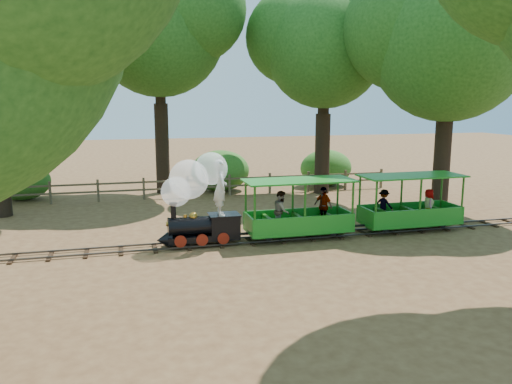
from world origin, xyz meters
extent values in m
plane|color=olive|center=(0.00, 0.00, 0.00)|extent=(90.00, 90.00, 0.00)
cube|color=#3F3D3A|center=(0.00, -0.30, 0.08)|extent=(22.00, 0.05, 0.05)
cube|color=#3F3D3A|center=(0.00, 0.30, 0.08)|extent=(22.00, 0.05, 0.05)
cube|color=#382314|center=(0.00, 0.00, 0.03)|extent=(0.12, 1.00, 0.05)
cube|color=#382314|center=(-5.00, 0.00, 0.03)|extent=(0.12, 1.00, 0.05)
cube|color=#382314|center=(5.00, 0.00, 0.03)|extent=(0.12, 1.00, 0.05)
cube|color=black|center=(-1.50, 0.00, 0.28)|extent=(2.23, 0.71, 0.18)
cylinder|color=black|center=(-1.85, 0.00, 0.66)|extent=(1.42, 0.57, 0.57)
cylinder|color=black|center=(-2.41, 0.00, 1.16)|extent=(0.16, 0.16, 0.45)
sphere|color=#B3842B|center=(-1.80, 0.00, 0.96)|extent=(0.26, 0.26, 0.26)
cylinder|color=#B3842B|center=(-2.06, 0.00, 0.98)|extent=(0.10, 0.10, 0.10)
cube|color=black|center=(-0.84, 0.00, 0.65)|extent=(0.91, 0.71, 0.56)
cube|color=black|center=(-0.84, 0.00, 0.95)|extent=(0.96, 0.77, 0.04)
cone|color=black|center=(-2.72, 0.00, 0.26)|extent=(0.46, 0.65, 0.65)
cylinder|color=#B3842B|center=(-2.59, 0.00, 0.76)|extent=(0.10, 0.14, 0.14)
cylinder|color=maroon|center=(-2.26, -0.36, 0.28)|extent=(0.36, 0.06, 0.36)
cylinder|color=maroon|center=(-2.26, 0.36, 0.28)|extent=(0.36, 0.06, 0.36)
cylinder|color=maroon|center=(-1.60, -0.36, 0.28)|extent=(0.36, 0.06, 0.36)
cylinder|color=maroon|center=(-1.60, 0.36, 0.28)|extent=(0.36, 0.06, 0.36)
cylinder|color=maroon|center=(-0.94, -0.36, 0.28)|extent=(0.36, 0.06, 0.36)
cylinder|color=maroon|center=(-0.94, 0.36, 0.28)|extent=(0.36, 0.06, 0.36)
sphere|color=white|center=(-2.31, 0.05, 1.74)|extent=(0.91, 0.91, 0.91)
sphere|color=white|center=(-1.91, 0.10, 2.09)|extent=(1.22, 1.22, 1.22)
sphere|color=white|center=(-1.20, 0.15, 2.40)|extent=(1.01, 1.01, 1.01)
imported|color=silver|center=(-0.97, -0.12, 1.84)|extent=(0.43, 0.64, 1.74)
cube|color=#1C841F|center=(1.63, 0.00, 0.32)|extent=(3.42, 1.31, 0.10)
cube|color=#216316|center=(1.63, 0.00, 0.20)|extent=(3.08, 0.50, 0.14)
cube|color=#1C841F|center=(1.63, -0.61, 0.62)|extent=(3.42, 0.06, 0.50)
cube|color=#1C841F|center=(1.63, 0.61, 0.62)|extent=(3.42, 0.06, 0.50)
cube|color=#1C841F|center=(1.63, 0.00, 1.93)|extent=(3.57, 1.46, 0.05)
cylinder|color=#216316|center=(0.00, -0.59, 1.13)|extent=(0.07, 0.07, 1.61)
cylinder|color=#216316|center=(0.00, 0.59, 1.13)|extent=(0.07, 0.07, 1.61)
cylinder|color=#216316|center=(3.26, -0.59, 1.13)|extent=(0.07, 0.07, 1.61)
cylinder|color=#216316|center=(3.26, 0.59, 1.13)|extent=(0.07, 0.07, 1.61)
cube|color=#216316|center=(0.61, 0.00, 0.57)|extent=(0.12, 1.11, 0.40)
cube|color=#216316|center=(1.63, 0.00, 0.57)|extent=(0.12, 1.11, 0.40)
cube|color=#216316|center=(2.66, 0.00, 0.57)|extent=(0.12, 1.11, 0.40)
cylinder|color=black|center=(0.54, -0.34, 0.24)|extent=(0.28, 0.06, 0.28)
cylinder|color=black|center=(0.54, 0.34, 0.24)|extent=(0.28, 0.06, 0.28)
cylinder|color=black|center=(2.73, -0.34, 0.24)|extent=(0.28, 0.06, 0.28)
cylinder|color=black|center=(2.73, 0.34, 0.24)|extent=(0.28, 0.06, 0.28)
imported|color=gray|center=(0.99, -0.18, 1.01)|extent=(0.66, 0.75, 1.28)
imported|color=gray|center=(2.55, 0.15, 1.02)|extent=(0.60, 0.82, 1.29)
cube|color=#1C841F|center=(5.73, 0.00, 0.32)|extent=(3.42, 1.31, 0.10)
cube|color=#216316|center=(5.73, 0.00, 0.20)|extent=(3.08, 0.50, 0.14)
cube|color=#1C841F|center=(5.73, -0.61, 0.62)|extent=(3.42, 0.06, 0.50)
cube|color=#1C841F|center=(5.73, 0.61, 0.62)|extent=(3.42, 0.06, 0.50)
cube|color=#1C841F|center=(5.73, 0.00, 1.93)|extent=(3.57, 1.46, 0.05)
cylinder|color=#216316|center=(4.10, -0.59, 1.13)|extent=(0.07, 0.07, 1.61)
cylinder|color=#216316|center=(4.10, 0.59, 1.13)|extent=(0.07, 0.07, 1.61)
cylinder|color=#216316|center=(7.36, -0.59, 1.13)|extent=(0.07, 0.07, 1.61)
cylinder|color=#216316|center=(7.36, 0.59, 1.13)|extent=(0.07, 0.07, 1.61)
cube|color=#216316|center=(4.70, 0.00, 0.57)|extent=(0.12, 1.11, 0.40)
cube|color=#216316|center=(5.73, 0.00, 0.57)|extent=(0.12, 1.11, 0.40)
cube|color=#216316|center=(6.75, 0.00, 0.57)|extent=(0.12, 1.11, 0.40)
cylinder|color=black|center=(4.63, -0.34, 0.24)|extent=(0.28, 0.06, 0.28)
cylinder|color=black|center=(4.63, 0.34, 0.24)|extent=(0.28, 0.06, 0.28)
cylinder|color=black|center=(6.82, -0.34, 0.24)|extent=(0.28, 0.06, 0.28)
cylinder|color=black|center=(6.82, 0.34, 0.24)|extent=(0.28, 0.06, 0.28)
imported|color=gray|center=(4.90, 0.34, 0.90)|extent=(0.70, 0.79, 1.06)
imported|color=gray|center=(6.23, -0.32, 0.94)|extent=(0.51, 0.64, 1.13)
sphere|color=#1B4A17|center=(-6.89, 5.04, 7.17)|extent=(4.82, 4.82, 4.82)
cylinder|color=#2D2116|center=(-2.00, 9.50, 2.16)|extent=(0.66, 0.66, 4.33)
cylinder|color=#2D2116|center=(-2.00, 9.50, 5.56)|extent=(0.50, 0.50, 2.47)
sphere|color=#1B4A17|center=(-2.00, 9.50, 7.74)|extent=(6.29, 6.29, 6.29)
sphere|color=#1B4A17|center=(-0.43, 8.56, 8.53)|extent=(4.71, 4.71, 4.71)
sphere|color=#1B4A17|center=(-3.41, 10.60, 8.37)|extent=(5.03, 5.03, 5.03)
cylinder|color=#2D2116|center=(5.50, 7.50, 1.92)|extent=(0.72, 0.72, 3.84)
cylinder|color=#2D2116|center=(5.50, 7.50, 4.94)|extent=(0.54, 0.54, 2.20)
sphere|color=#1B4A17|center=(5.50, 7.50, 6.88)|extent=(5.62, 5.62, 5.62)
sphere|color=#1B4A17|center=(6.90, 6.66, 7.58)|extent=(4.21, 4.21, 4.21)
sphere|color=#1B4A17|center=(4.24, 8.48, 7.44)|extent=(4.49, 4.49, 4.49)
cylinder|color=#2D2116|center=(9.00, 3.00, 1.84)|extent=(0.68, 0.68, 3.69)
cylinder|color=#2D2116|center=(9.00, 3.00, 4.74)|extent=(0.51, 0.51, 2.11)
sphere|color=#1B4A17|center=(9.00, 3.00, 6.74)|extent=(6.29, 6.29, 6.29)
sphere|color=#1B4A17|center=(10.57, 2.06, 7.52)|extent=(4.72, 4.72, 4.72)
sphere|color=#1B4A17|center=(7.59, 4.10, 7.36)|extent=(5.03, 5.03, 5.03)
cube|color=brown|center=(-9.00, 8.00, 0.50)|extent=(0.10, 0.10, 1.00)
cube|color=brown|center=(-7.00, 8.00, 0.50)|extent=(0.10, 0.10, 1.00)
cube|color=brown|center=(-5.00, 8.00, 0.50)|extent=(0.10, 0.10, 1.00)
cube|color=brown|center=(-3.00, 8.00, 0.50)|extent=(0.10, 0.10, 1.00)
cube|color=brown|center=(-1.00, 8.00, 0.50)|extent=(0.10, 0.10, 1.00)
cube|color=brown|center=(1.00, 8.00, 0.50)|extent=(0.10, 0.10, 1.00)
cube|color=brown|center=(3.00, 8.00, 0.50)|extent=(0.10, 0.10, 1.00)
cube|color=brown|center=(5.00, 8.00, 0.50)|extent=(0.10, 0.10, 1.00)
cube|color=brown|center=(7.00, 8.00, 0.50)|extent=(0.10, 0.10, 1.00)
cube|color=brown|center=(9.00, 8.00, 0.50)|extent=(0.10, 0.10, 1.00)
cube|color=brown|center=(0.00, 8.00, 0.80)|extent=(18.00, 0.06, 0.08)
cube|color=brown|center=(0.00, 8.00, 0.45)|extent=(18.00, 0.06, 0.08)
ellipsoid|color=#2D6B1E|center=(-8.34, 9.30, 0.86)|extent=(2.49, 1.92, 1.73)
ellipsoid|color=#2D6B1E|center=(0.80, 9.30, 1.02)|extent=(2.94, 2.26, 2.03)
ellipsoid|color=#2D6B1E|center=(0.84, 9.30, 0.69)|extent=(2.00, 1.54, 1.38)
ellipsoid|color=#2D6B1E|center=(6.47, 9.30, 0.96)|extent=(2.77, 2.13, 1.92)
camera|label=1|loc=(-3.75, -14.98, 4.48)|focal=35.00mm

